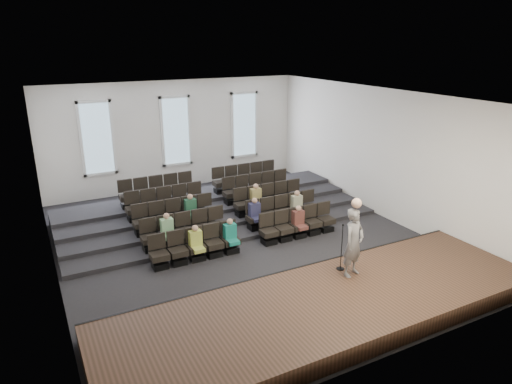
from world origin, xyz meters
The scene contains 14 objects.
ground centered at (0.00, 0.00, 0.00)m, with size 14.00×14.00×0.00m, color black.
ceiling centered at (0.00, 0.00, 5.01)m, with size 12.00×14.00×0.02m, color white.
wall_back centered at (0.00, 7.02, 2.50)m, with size 12.00×0.04×5.00m, color white.
wall_front centered at (0.00, -7.02, 2.50)m, with size 12.00×0.04×5.00m, color white.
wall_left centered at (-6.02, 0.00, 2.50)m, with size 0.04×14.00×5.00m, color white.
wall_right centered at (6.02, 0.00, 2.50)m, with size 0.04×14.00×5.00m, color white.
stage centered at (0.00, -5.10, 0.25)m, with size 11.80×3.60×0.50m, color #492D1F.
stage_lip centered at (0.00, -3.33, 0.25)m, with size 11.80×0.06×0.52m, color black.
risers centered at (0.00, 3.17, 0.20)m, with size 11.80×4.80×0.60m.
seating_rows centered at (0.00, 1.54, 0.68)m, with size 6.80×4.70×1.67m.
windows centered at (0.00, 6.95, 2.70)m, with size 8.44×0.10×3.24m.
audience centered at (0.00, 0.32, 0.81)m, with size 5.45×2.64×1.10m.
speaker centered at (1.26, -4.36, 1.47)m, with size 0.71×0.47×1.94m, color slate.
mic_stand centered at (1.18, -3.97, 0.91)m, with size 0.23×0.23×1.39m.
Camera 1 is at (-6.33, -13.17, 6.74)m, focal length 32.00 mm.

